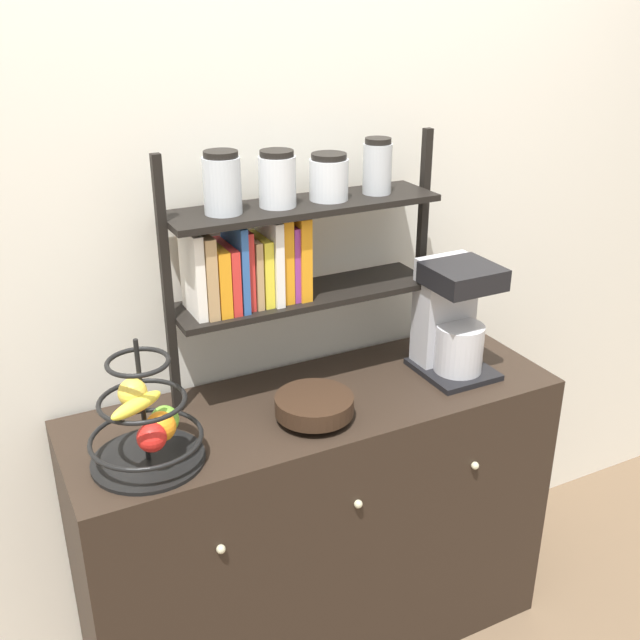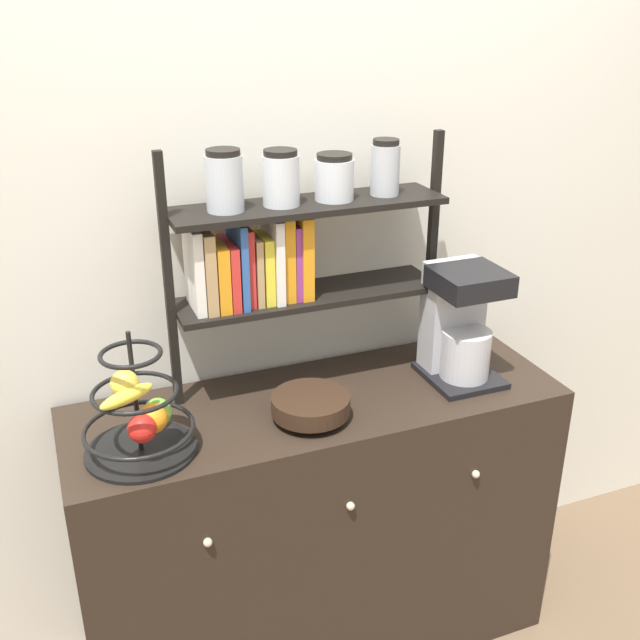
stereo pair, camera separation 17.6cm
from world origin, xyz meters
The scene contains 6 objects.
wall_back centered at (0.00, 0.52, 1.30)m, with size 7.00×0.05×2.60m, color silver.
sideboard centered at (0.00, 0.24, 0.45)m, with size 1.44×0.49×0.91m.
coffee_maker centered at (0.45, 0.23, 1.08)m, with size 0.21×0.24×0.35m.
fruit_stand centered at (-0.51, 0.15, 1.02)m, with size 0.28×0.28×0.34m.
wooden_bowl centered at (-0.06, 0.15, 0.95)m, with size 0.22×0.22×0.07m.
shelf_hutch centered at (-0.06, 0.37, 1.36)m, with size 0.82×0.20×0.72m.
Camera 2 is at (-0.68, -1.51, 1.99)m, focal length 42.00 mm.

